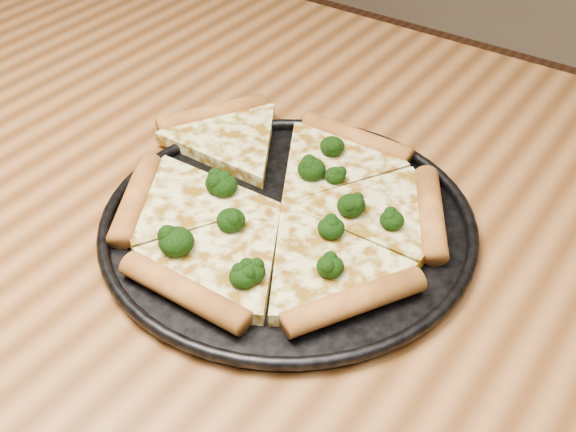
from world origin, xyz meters
The scene contains 4 objects.
dining_table centered at (0.00, 0.00, 0.66)m, with size 1.20×0.90×0.75m.
pizza_pan centered at (0.08, 0.01, 0.76)m, with size 0.34×0.34×0.02m.
pizza centered at (0.06, 0.02, 0.77)m, with size 0.35×0.30×0.02m.
broccoli_florets centered at (0.07, 0.00, 0.78)m, with size 0.18×0.23×0.02m.
Camera 1 is at (0.37, -0.42, 1.19)m, focal length 46.12 mm.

